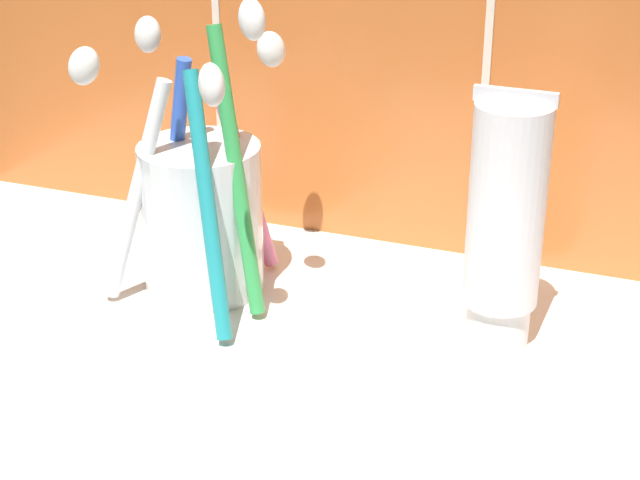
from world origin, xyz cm
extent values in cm
cube|color=silver|center=(0.00, 0.00, 1.00)|extent=(72.55, 34.92, 2.00)
cylinder|color=silver|center=(-12.91, 6.79, 6.65)|extent=(7.34, 7.34, 9.30)
cylinder|color=green|center=(-9.79, 5.30, 10.58)|extent=(4.36, 3.38, 16.55)
ellipsoid|color=white|center=(-8.02, 4.09, 19.82)|extent=(2.50, 2.28, 2.52)
cylinder|color=pink|center=(-11.22, 9.37, 8.87)|extent=(3.65, 3.55, 13.16)
ellipsoid|color=white|center=(-9.82, 10.71, 16.40)|extent=(2.48, 2.45, 2.55)
cylinder|color=blue|center=(-14.96, 7.50, 9.36)|extent=(3.38, 1.46, 14.08)
ellipsoid|color=white|center=(-16.32, 7.74, 17.41)|extent=(2.23, 1.64, 2.45)
cylinder|color=white|center=(-15.74, 4.22, 9.01)|extent=(4.63, 3.33, 13.48)
ellipsoid|color=white|center=(-17.73, 2.99, 16.67)|extent=(2.60, 2.29, 2.60)
cylinder|color=teal|center=(-10.51, 2.92, 9.41)|extent=(4.79, 5.61, 14.36)
ellipsoid|color=white|center=(-8.47, 0.41, 17.45)|extent=(2.52, 2.68, 2.67)
cylinder|color=white|center=(5.45, 6.79, 3.26)|extent=(3.56, 3.56, 2.52)
cylinder|color=white|center=(5.45, 6.79, 10.24)|extent=(4.18, 4.18, 11.46)
cube|color=silver|center=(5.45, 6.79, 16.37)|extent=(4.39, 0.36, 0.80)
camera|label=1|loc=(14.50, -46.02, 33.08)|focal=60.00mm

